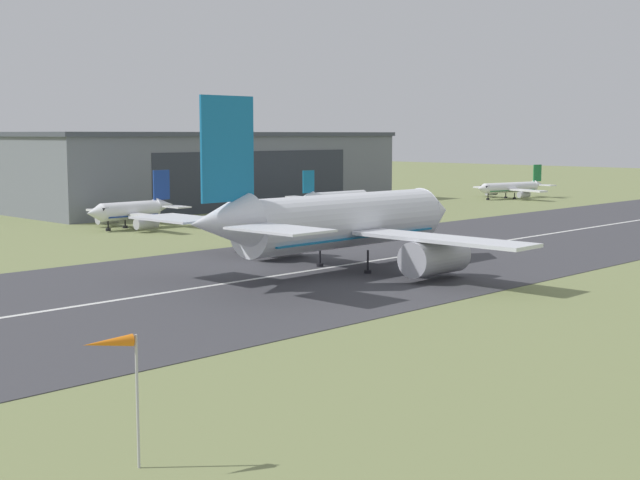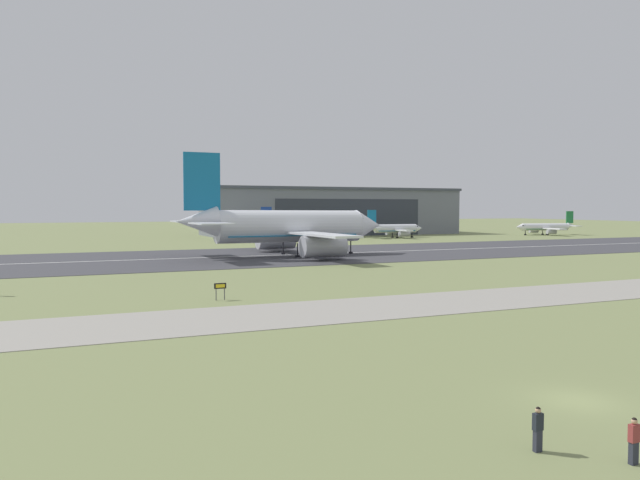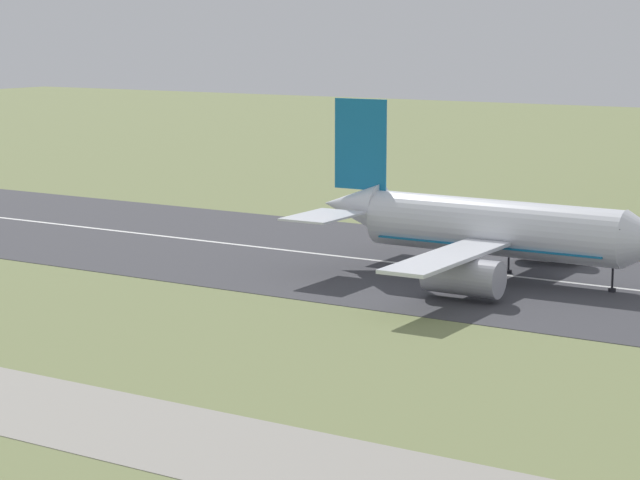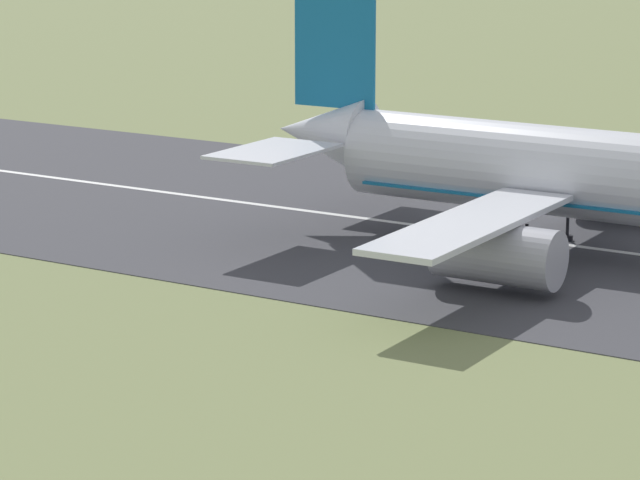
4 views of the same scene
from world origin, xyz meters
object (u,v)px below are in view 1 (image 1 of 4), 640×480
Objects in this scene: airplane_parked_east at (131,211)px; airplane_parked_west at (337,198)px; windsock_pole at (112,351)px; airplane_landing at (340,223)px; airplane_parked_centre at (511,188)px.

airplane_parked_west is at bearing -3.08° from airplane_parked_east.
windsock_pole is (-62.57, -93.11, 2.93)m from airplane_parked_east.
airplane_parked_east is 112.22m from windsock_pole.
windsock_pole is at bearing -146.36° from airplane_landing.
airplane_landing reaches higher than airplane_parked_west.
airplane_parked_centre reaches higher than windsock_pole.
airplane_parked_west is 3.00× the size of windsock_pole.
airplane_landing is at bearing -136.27° from airplane_parked_west.
airplane_parked_west is at bearing 39.21° from windsock_pole.
airplane_landing is at bearing -156.41° from airplane_parked_centre.
airplane_parked_centre is 190.13m from windsock_pole.
windsock_pole is at bearing -153.02° from airplane_parked_centre.
airplane_parked_centre is at bearing 23.59° from airplane_landing.
airplane_parked_centre is at bearing -3.67° from airplane_parked_east.
airplane_landing is 79.41m from airplane_parked_west.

